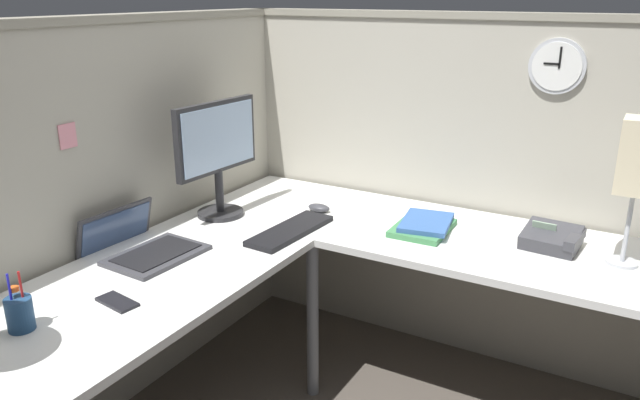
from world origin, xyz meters
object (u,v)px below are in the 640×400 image
at_px(laptop, 138,246).
at_px(cell_phone, 117,302).
at_px(monitor, 217,150).
at_px(book_stack, 424,226).
at_px(pen_cup, 20,313).
at_px(computer_mouse, 319,208).
at_px(desk_lamp_paper, 639,161).
at_px(keyboard, 290,231).
at_px(wall_clock, 557,66).
at_px(office_phone, 553,239).

xyz_separation_m(laptop, cell_phone, (-0.33, -0.24, -0.02)).
distance_m(monitor, book_stack, 0.92).
height_order(monitor, pen_cup, monitor).
relative_size(laptop, cell_phone, 2.77).
height_order(pen_cup, cell_phone, pen_cup).
bearing_deg(book_stack, computer_mouse, 91.35).
xyz_separation_m(laptop, desk_lamp_paper, (0.78, -1.59, 0.36)).
bearing_deg(cell_phone, desk_lamp_paper, -41.69).
height_order(keyboard, wall_clock, wall_clock).
distance_m(computer_mouse, desk_lamp_paper, 1.28).
distance_m(keyboard, office_phone, 1.02).
bearing_deg(laptop, keyboard, -42.00).
bearing_deg(monitor, desk_lamp_paper, -78.88).
height_order(keyboard, office_phone, office_phone).
height_order(office_phone, book_stack, office_phone).
distance_m(keyboard, desk_lamp_paper, 1.30).
height_order(cell_phone, office_phone, office_phone).
bearing_deg(laptop, wall_clock, -48.42).
xyz_separation_m(book_stack, desk_lamp_paper, (0.04, -0.74, 0.36)).
relative_size(pen_cup, cell_phone, 1.25).
distance_m(monitor, cell_phone, 0.88).
bearing_deg(desk_lamp_paper, laptop, 116.06).
xyz_separation_m(computer_mouse, pen_cup, (-1.31, 0.25, 0.04)).
relative_size(laptop, desk_lamp_paper, 0.75).
height_order(keyboard, computer_mouse, computer_mouse).
bearing_deg(cell_phone, wall_clock, -26.02).
distance_m(keyboard, book_stack, 0.55).
xyz_separation_m(monitor, laptop, (-0.47, 0.02, -0.27)).
bearing_deg(keyboard, desk_lamp_paper, -70.49).
bearing_deg(office_phone, wall_clock, 19.93).
bearing_deg(desk_lamp_paper, keyboard, 105.78).
distance_m(laptop, desk_lamp_paper, 1.81).
relative_size(laptop, wall_clock, 1.82).
relative_size(monitor, desk_lamp_paper, 0.94).
bearing_deg(keyboard, laptop, 141.73).
height_order(keyboard, book_stack, book_stack).
bearing_deg(desk_lamp_paper, office_phone, 83.59).
relative_size(laptop, pen_cup, 2.22).
relative_size(cell_phone, wall_clock, 0.65).
relative_size(keyboard, computer_mouse, 4.13).
distance_m(book_stack, desk_lamp_paper, 0.82).
bearing_deg(keyboard, monitor, 89.40).
bearing_deg(desk_lamp_paper, monitor, 101.12).
height_order(keyboard, pen_cup, pen_cup).
bearing_deg(monitor, cell_phone, -164.51).
bearing_deg(book_stack, pen_cup, 150.81).
xyz_separation_m(cell_phone, desk_lamp_paper, (1.11, -1.35, 0.38)).
distance_m(keyboard, wall_clock, 1.25).
bearing_deg(keyboard, office_phone, -65.28).
relative_size(laptop, office_phone, 1.81).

